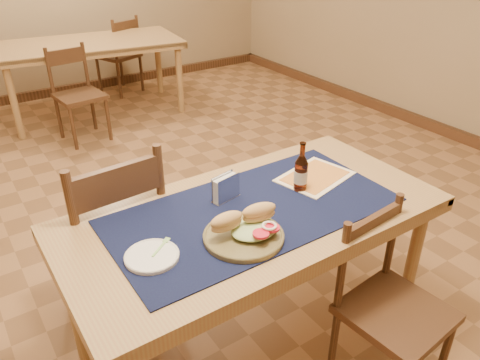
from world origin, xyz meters
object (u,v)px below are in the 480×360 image
main_table (253,227)px  beer_bottle (301,173)px  back_table (90,50)px  chair_main_far (112,235)px  sandwich_plate (246,230)px  napkin_holder (226,188)px  chair_main_near (389,304)px

main_table → beer_bottle: (0.27, 0.02, 0.17)m
back_table → chair_main_far: (-0.89, -2.95, -0.16)m
main_table → back_table: 3.47m
back_table → sandwich_plate: 3.64m
main_table → napkin_holder: bearing=111.2°
back_table → napkin_holder: size_ratio=13.44×
chair_main_near → napkin_holder: napkin_holder is taller
chair_main_far → chair_main_near: bearing=-50.6°
back_table → napkin_holder: bearing=-98.2°
main_table → chair_main_far: chair_main_far is taller
chair_main_near → beer_bottle: bearing=98.3°
chair_main_far → napkin_holder: chair_main_far is taller
sandwich_plate → napkin_holder: 0.29m
back_table → napkin_holder: (-0.48, -3.31, 0.14)m
sandwich_plate → napkin_holder: bearing=73.1°
back_table → chair_main_near: chair_main_near is taller
sandwich_plate → chair_main_near: bearing=-35.8°
sandwich_plate → back_table: bearing=81.1°
napkin_holder → sandwich_plate: bearing=-106.9°
main_table → chair_main_far: 0.69m
chair_main_far → napkin_holder: bearing=-41.3°
chair_main_far → sandwich_plate: (0.33, -0.64, 0.28)m
chair_main_near → sandwich_plate: sandwich_plate is taller
back_table → beer_bottle: (-0.16, -3.43, 0.17)m
beer_bottle → sandwich_plate: bearing=-158.0°
chair_main_near → back_table: bearing=88.8°
main_table → beer_bottle: beer_bottle is taller
chair_main_near → napkin_holder: bearing=122.4°
main_table → beer_bottle: size_ratio=7.01×
sandwich_plate → beer_bottle: bearing=22.0°
chair_main_far → beer_bottle: (0.73, -0.47, 0.33)m
sandwich_plate → beer_bottle: (0.40, 0.16, 0.05)m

